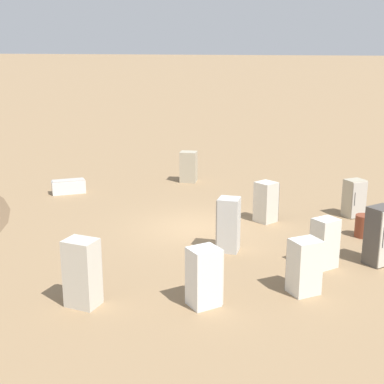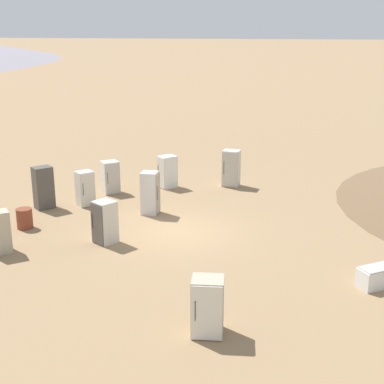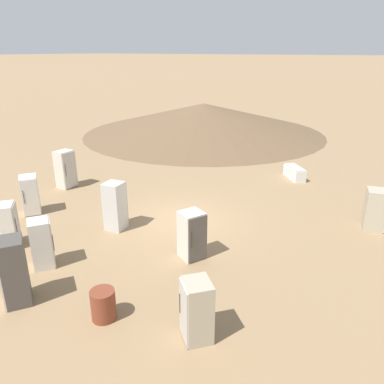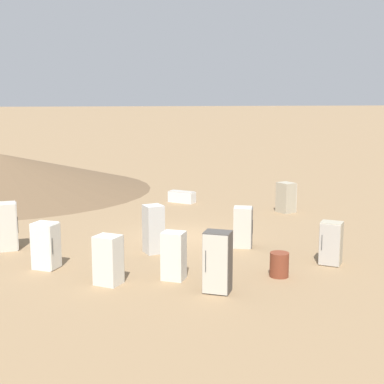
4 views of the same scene
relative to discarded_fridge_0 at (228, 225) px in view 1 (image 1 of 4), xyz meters
name	(u,v)px [view 1 (image 1 of 4)]	position (x,y,z in m)	size (l,w,h in m)	color
ground_plane	(196,228)	(1.85, -1.61, -0.89)	(1000.00, 1000.00, 0.00)	#937551
discarded_fridge_0	(228,225)	(0.00, 0.00, 0.00)	(0.79, 0.74, 1.79)	silver
discarded_fridge_1	(266,202)	(-0.27, -3.47, -0.12)	(0.92, 0.94, 1.55)	beige
discarded_fridge_2	(304,266)	(-2.94, 2.12, -0.13)	(0.99, 0.99, 1.52)	silver
discarded_fridge_3	(69,187)	(9.13, -3.83, -0.58)	(1.48, 1.43, 0.63)	white
discarded_fridge_4	(354,198)	(-3.26, -5.46, -0.15)	(0.94, 0.94, 1.49)	#B2A88E
discarded_fridge_5	(204,277)	(-0.75, 3.87, -0.11)	(0.97, 1.00, 1.57)	white
discarded_fridge_6	(189,167)	(5.02, -8.08, -0.14)	(0.93, 0.89, 1.51)	#B2A88E
discarded_fridge_7	(324,243)	(-3.11, 0.09, -0.13)	(0.89, 0.91, 1.53)	silver
discarded_fridge_8	(82,273)	(2.10, 5.11, 0.00)	(0.80, 0.70, 1.79)	beige
discarded_fridge_9	(380,236)	(-4.61, -0.81, 0.02)	(0.95, 0.98, 1.82)	#4C4742
rusty_barrel	(364,226)	(-3.91, -3.18, -0.50)	(0.61, 0.61, 0.79)	brown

